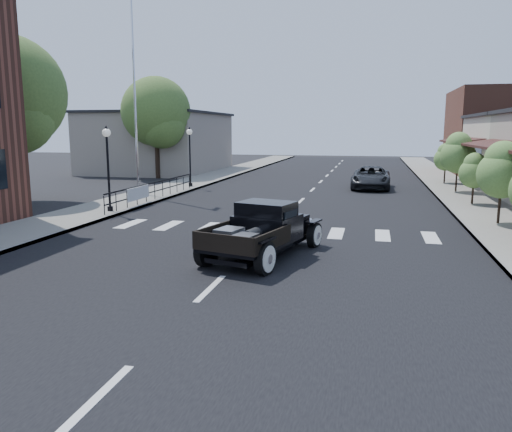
# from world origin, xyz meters

# --- Properties ---
(ground) EXTENTS (120.00, 120.00, 0.00)m
(ground) POSITION_xyz_m (0.00, 0.00, 0.00)
(ground) COLOR black
(ground) RESTS_ON ground
(road) EXTENTS (14.00, 80.00, 0.02)m
(road) POSITION_xyz_m (0.00, 15.00, 0.01)
(road) COLOR black
(road) RESTS_ON ground
(road_markings) EXTENTS (12.00, 60.00, 0.06)m
(road_markings) POSITION_xyz_m (0.00, 10.00, 0.00)
(road_markings) COLOR silver
(road_markings) RESTS_ON ground
(sidewalk_left) EXTENTS (3.00, 80.00, 0.15)m
(sidewalk_left) POSITION_xyz_m (-8.50, 15.00, 0.07)
(sidewalk_left) COLOR gray
(sidewalk_left) RESTS_ON ground
(sidewalk_right) EXTENTS (3.00, 80.00, 0.15)m
(sidewalk_right) POSITION_xyz_m (8.50, 15.00, 0.07)
(sidewalk_right) COLOR gray
(sidewalk_right) RESTS_ON ground
(low_building_left) EXTENTS (10.00, 12.00, 5.00)m
(low_building_left) POSITION_xyz_m (-15.00, 28.00, 2.50)
(low_building_left) COLOR gray
(low_building_left) RESTS_ON ground
(railing) EXTENTS (0.08, 10.00, 1.00)m
(railing) POSITION_xyz_m (-7.30, 10.00, 0.65)
(railing) COLOR black
(railing) RESTS_ON sidewalk_left
(banner) EXTENTS (0.04, 2.20, 0.60)m
(banner) POSITION_xyz_m (-7.22, 8.00, 0.45)
(banner) COLOR silver
(banner) RESTS_ON sidewalk_left
(lamp_post_b) EXTENTS (0.36, 0.36, 3.69)m
(lamp_post_b) POSITION_xyz_m (-7.60, 6.00, 2.00)
(lamp_post_b) COLOR black
(lamp_post_b) RESTS_ON sidewalk_left
(lamp_post_c) EXTENTS (0.36, 0.36, 3.69)m
(lamp_post_c) POSITION_xyz_m (-7.60, 16.00, 2.00)
(lamp_post_c) COLOR black
(lamp_post_c) RESTS_ON sidewalk_left
(flagpole) EXTENTS (0.12, 0.12, 12.64)m
(flagpole) POSITION_xyz_m (-9.20, 12.00, 6.47)
(flagpole) COLOR silver
(flagpole) RESTS_ON sidewalk_left
(big_tree_near) EXTENTS (5.63, 5.63, 8.27)m
(big_tree_near) POSITION_xyz_m (-14.00, 8.00, 4.14)
(big_tree_near) COLOR #45622A
(big_tree_near) RESTS_ON ground
(big_tree_far) EXTENTS (5.20, 5.20, 7.64)m
(big_tree_far) POSITION_xyz_m (-12.50, 22.00, 3.82)
(big_tree_far) COLOR #45622A
(big_tree_far) RESTS_ON ground
(small_tree_b) EXTENTS (1.80, 1.80, 3.00)m
(small_tree_b) POSITION_xyz_m (8.30, 6.67, 1.65)
(small_tree_b) COLOR #537C39
(small_tree_b) RESTS_ON sidewalk_right
(small_tree_c) EXTENTS (1.41, 1.41, 2.36)m
(small_tree_c) POSITION_xyz_m (8.30, 11.92, 1.33)
(small_tree_c) COLOR #537C39
(small_tree_c) RESTS_ON sidewalk_right
(small_tree_d) EXTENTS (1.97, 1.97, 3.28)m
(small_tree_d) POSITION_xyz_m (8.30, 16.92, 1.79)
(small_tree_d) COLOR #537C39
(small_tree_d) RESTS_ON sidewalk_right
(small_tree_e) EXTENTS (1.53, 1.53, 2.55)m
(small_tree_e) POSITION_xyz_m (8.30, 21.84, 1.42)
(small_tree_e) COLOR #537C39
(small_tree_e) RESTS_ON sidewalk_right
(hotrod_pickup) EXTENTS (3.36, 5.14, 1.64)m
(hotrod_pickup) POSITION_xyz_m (0.55, 0.19, 0.82)
(hotrod_pickup) COLOR black
(hotrod_pickup) RESTS_ON ground
(second_car) EXTENTS (2.40, 5.05, 1.39)m
(second_car) POSITION_xyz_m (3.50, 18.48, 0.70)
(second_car) COLOR black
(second_car) RESTS_ON ground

